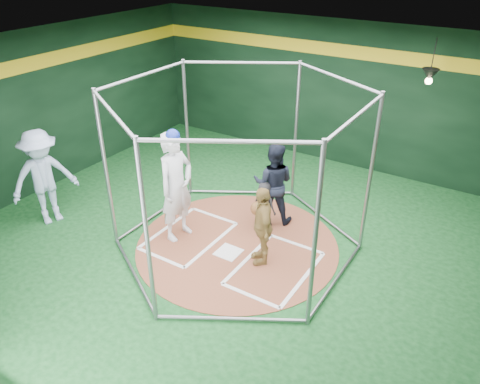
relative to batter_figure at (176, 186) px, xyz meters
The scene contains 12 objects.
room_shell 1.35m from the batter_figure, 16.18° to the left, with size 10.10×9.10×3.53m.
clay_disc 1.60m from the batter_figure, 15.81° to the left, with size 3.80×3.80×0.01m, color brown.
home_plate 1.56m from the batter_figure, ahead, with size 0.43×0.43×0.01m, color white.
batter_box_left 1.09m from the batter_figure, 21.36° to the left, with size 1.17×1.77×0.01m.
batter_box_right 2.34m from the batter_figure, ahead, with size 1.17×1.77×0.01m.
batting_cage 1.24m from the batter_figure, 15.81° to the left, with size 4.05×4.67×3.00m.
pendant_lamp_near 5.40m from the batter_figure, 49.68° to the left, with size 0.34×0.34×0.90m.
batter_figure is the anchor object (origin of this frame).
visitor_leopard 1.79m from the batter_figure, ahead, with size 0.86×0.36×1.48m, color tan.
catcher_figure 1.76m from the batter_figure, 41.97° to the left, with size 0.50×0.56×0.98m.
umpire 1.93m from the batter_figure, 49.22° to the left, with size 0.82×0.64×1.68m, color black.
bystander_blue 2.73m from the batter_figure, 159.43° to the right, with size 1.27×0.73×1.97m, color #A6B9DB.
Camera 1 is at (3.92, -6.11, 5.16)m, focal length 35.00 mm.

